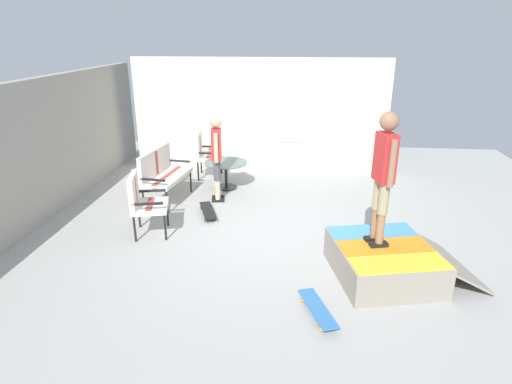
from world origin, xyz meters
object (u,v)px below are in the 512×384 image
(patio_bench, at_px, (161,171))
(patio_chair_by_wall, at_px, (142,199))
(patio_table, at_px, (226,170))
(person_skater, at_px, (384,169))
(skate_ramp, at_px, (385,261))
(patio_chair_near_house, at_px, (204,151))
(skateboard_by_bench, at_px, (208,210))
(skateboard_spare, at_px, (318,309))
(person_watching, at_px, (217,152))

(patio_bench, xyz_separation_m, patio_chair_by_wall, (-1.47, -0.15, -0.00))
(patio_table, bearing_deg, patio_bench, 126.31)
(patio_bench, relative_size, person_skater, 0.74)
(patio_chair_by_wall, height_order, person_skater, person_skater)
(skate_ramp, relative_size, patio_chair_near_house, 2.05)
(patio_chair_by_wall, bearing_deg, skate_ramp, -104.10)
(skate_ramp, xyz_separation_m, skateboard_by_bench, (1.78, 2.81, -0.14))
(skate_ramp, bearing_deg, skateboard_by_bench, 57.61)
(person_skater, bearing_deg, patio_chair_near_house, 39.46)
(patio_chair_near_house, xyz_separation_m, patio_table, (-0.69, -0.60, -0.21))
(patio_chair_near_house, bearing_deg, skateboard_spare, -153.96)
(patio_chair_by_wall, xyz_separation_m, person_skater, (-0.87, -3.53, 0.88))
(patio_chair_near_house, xyz_separation_m, person_skater, (-3.85, -3.17, 0.88))
(patio_bench, bearing_deg, person_skater, -122.45)
(patio_chair_by_wall, relative_size, patio_table, 1.13)
(patio_table, height_order, person_watching, person_watching)
(patio_chair_near_house, relative_size, skateboard_by_bench, 1.24)
(patio_chair_by_wall, distance_m, skateboard_spare, 3.36)
(patio_bench, distance_m, patio_chair_near_house, 1.59)
(person_watching, relative_size, skateboard_by_bench, 2.03)
(person_watching, bearing_deg, skate_ramp, -132.47)
(patio_chair_near_house, distance_m, skateboard_by_bench, 2.24)
(person_skater, bearing_deg, patio_chair_by_wall, 76.20)
(skate_ramp, bearing_deg, patio_bench, 57.90)
(skate_ramp, relative_size, skateboard_by_bench, 2.55)
(person_watching, xyz_separation_m, skateboard_by_bench, (-0.74, 0.05, -0.89))
(patio_chair_by_wall, height_order, skateboard_by_bench, patio_chair_by_wall)
(skateboard_spare, bearing_deg, patio_chair_by_wall, 55.47)
(patio_bench, xyz_separation_m, skateboard_spare, (-3.36, -2.89, -0.53))
(patio_chair_near_house, bearing_deg, person_watching, -158.28)
(patio_chair_by_wall, bearing_deg, skateboard_by_bench, -45.02)
(skateboard_by_bench, bearing_deg, person_watching, -3.94)
(patio_table, xyz_separation_m, skateboard_by_bench, (-1.43, 0.10, -0.32))
(skateboard_by_bench, bearing_deg, patio_chair_near_house, 13.23)
(patio_table, bearing_deg, patio_chair_by_wall, 157.23)
(skateboard_spare, bearing_deg, skateboard_by_bench, 34.40)
(patio_chair_by_wall, height_order, patio_table, patio_chair_by_wall)
(patio_table, height_order, skateboard_by_bench, patio_table)
(person_skater, bearing_deg, patio_bench, 57.55)
(patio_table, distance_m, skateboard_by_bench, 1.47)
(patio_bench, height_order, skateboard_spare, patio_bench)
(person_watching, bearing_deg, skateboard_spare, -152.33)
(patio_bench, distance_m, patio_table, 1.40)
(skate_ramp, distance_m, skateboard_spare, 1.34)
(skate_ramp, relative_size, person_skater, 1.19)
(skate_ramp, bearing_deg, person_watching, 47.53)
(patio_chair_near_house, bearing_deg, patio_chair_by_wall, 173.10)
(skateboard_by_bench, xyz_separation_m, skateboard_spare, (-2.74, -1.88, 0.00))
(skateboard_spare, bearing_deg, patio_chair_near_house, 26.04)
(skate_ramp, distance_m, patio_chair_by_wall, 3.80)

